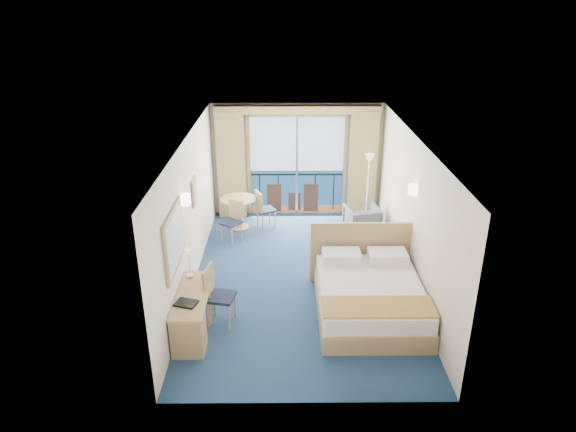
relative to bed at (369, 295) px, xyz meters
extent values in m
plane|color=navy|center=(-1.12, 1.12, -0.33)|extent=(6.50, 6.50, 0.00)
cube|color=white|center=(-1.12, 4.38, 1.02)|extent=(4.00, 0.02, 2.70)
cube|color=white|center=(-1.12, -2.14, 1.02)|extent=(4.00, 0.02, 2.70)
cube|color=white|center=(-3.13, 1.12, 1.02)|extent=(0.02, 6.50, 2.70)
cube|color=white|center=(0.89, 1.12, 1.02)|extent=(0.02, 6.50, 2.70)
cube|color=white|center=(-1.12, 1.12, 2.38)|extent=(4.00, 6.50, 0.02)
cube|color=navy|center=(-1.12, 4.34, 0.23)|extent=(2.20, 0.02, 1.08)
cube|color=#BAD3F5|center=(-1.12, 4.34, 1.43)|extent=(2.20, 0.02, 1.32)
cube|color=brown|center=(-1.12, 4.34, -0.23)|extent=(2.20, 0.02, 0.20)
cube|color=black|center=(-1.12, 4.34, 0.67)|extent=(2.20, 0.02, 0.04)
cube|color=tan|center=(-1.12, 4.33, 2.13)|extent=(2.36, 0.03, 0.12)
cube|color=tan|center=(-2.27, 4.33, 0.87)|extent=(0.06, 0.03, 2.40)
cube|color=tan|center=(0.03, 4.33, 0.87)|extent=(0.06, 0.03, 2.40)
cube|color=silver|center=(-1.12, 4.33, 0.87)|extent=(0.05, 0.02, 2.40)
cube|color=#372219|center=(-0.77, 4.33, 0.07)|extent=(0.35, 0.02, 0.70)
cube|color=#372219|center=(-1.67, 4.33, 0.07)|extent=(0.35, 0.02, 0.70)
cube|color=#372219|center=(-1.17, 4.33, -0.03)|extent=(0.30, 0.02, 0.45)
cube|color=black|center=(-2.02, 4.34, 0.22)|extent=(0.02, 0.01, 0.90)
cube|color=black|center=(-1.57, 4.34, 0.22)|extent=(0.03, 0.01, 0.90)
cube|color=black|center=(-1.12, 4.34, 0.22)|extent=(0.03, 0.01, 0.90)
cube|color=black|center=(-0.67, 4.34, 0.22)|extent=(0.03, 0.01, 0.90)
cube|color=black|center=(-0.22, 4.34, 0.22)|extent=(0.02, 0.01, 0.90)
cube|color=tan|center=(-2.67, 4.19, 0.94)|extent=(0.65, 0.22, 2.55)
cube|color=tan|center=(0.43, 4.19, 0.94)|extent=(0.65, 0.22, 2.55)
cube|color=tan|center=(-1.12, 4.22, 2.25)|extent=(3.80, 0.25, 0.18)
cube|color=tan|center=(-3.09, -0.38, 1.22)|extent=(0.04, 1.25, 0.95)
cube|color=#B4BEC8|center=(-3.07, -0.38, 1.22)|extent=(0.01, 1.12, 0.82)
cube|color=tan|center=(-3.09, 1.57, 1.27)|extent=(0.03, 0.42, 0.52)
cube|color=gray|center=(-3.07, 1.57, 1.27)|extent=(0.01, 0.34, 0.44)
cylinder|color=#FFE1B2|center=(-3.06, 0.52, 1.52)|extent=(0.18, 0.18, 0.18)
cylinder|color=#FFE1B2|center=(0.82, 0.97, 1.52)|extent=(0.18, 0.18, 0.18)
cube|color=tan|center=(0.00, -0.09, -0.17)|extent=(1.73, 2.16, 0.32)
cube|color=white|center=(0.00, -0.09, 0.13)|extent=(1.66, 2.09, 0.27)
cube|color=tan|center=(0.00, -0.80, 0.28)|extent=(1.71, 0.59, 0.03)
cube|color=white|center=(-0.41, 0.68, 0.36)|extent=(0.67, 0.43, 0.19)
cube|color=white|center=(0.41, 0.68, 0.36)|extent=(0.67, 0.43, 0.19)
cube|color=tan|center=(0.00, 1.04, 0.26)|extent=(1.89, 0.06, 1.19)
cube|color=tan|center=(0.66, 1.24, -0.07)|extent=(0.40, 0.38, 0.53)
cube|color=white|center=(0.66, 1.23, 0.24)|extent=(0.23, 0.20, 0.09)
imported|color=#4E565F|center=(0.32, 3.11, 0.00)|extent=(0.84, 0.85, 0.66)
cylinder|color=silver|center=(0.47, 3.52, -0.32)|extent=(0.24, 0.24, 0.03)
cylinder|color=silver|center=(0.47, 3.52, 0.49)|extent=(0.03, 0.03, 1.64)
cone|color=silver|center=(0.47, 3.52, 1.30)|extent=(0.22, 0.22, 0.20)
cube|color=tan|center=(-2.85, -0.53, 0.34)|extent=(0.50, 1.47, 0.04)
cube|color=tan|center=(-2.85, -1.03, -0.01)|extent=(0.48, 0.44, 0.65)
cylinder|color=tan|center=(-3.08, -0.34, -0.01)|extent=(0.05, 0.05, 0.65)
cylinder|color=tan|center=(-2.63, -0.34, -0.01)|extent=(0.05, 0.05, 0.65)
cylinder|color=tan|center=(-3.08, 0.16, -0.01)|extent=(0.05, 0.05, 0.65)
cylinder|color=tan|center=(-2.63, 0.16, -0.01)|extent=(0.05, 0.05, 0.65)
cube|color=#1C2243|center=(-2.45, -0.28, 0.14)|extent=(0.50, 0.50, 0.05)
cube|color=tan|center=(-2.64, -0.24, 0.41)|extent=(0.13, 0.42, 0.51)
cylinder|color=tan|center=(-2.31, -0.48, -0.10)|extent=(0.04, 0.04, 0.46)
cylinder|color=tan|center=(-2.24, -0.14, -0.10)|extent=(0.04, 0.04, 0.46)
cylinder|color=tan|center=(-2.65, -0.41, -0.10)|extent=(0.04, 0.04, 0.46)
cylinder|color=tan|center=(-2.58, -0.07, -0.10)|extent=(0.04, 0.04, 0.46)
cube|color=black|center=(-2.90, -0.81, 0.37)|extent=(0.38, 0.32, 0.03)
cylinder|color=silver|center=(-2.97, 0.00, 0.39)|extent=(0.13, 0.13, 0.02)
cylinder|color=silver|center=(-2.97, 0.00, 0.59)|extent=(0.02, 0.02, 0.43)
cone|color=silver|center=(-2.97, 0.00, 0.81)|extent=(0.12, 0.12, 0.11)
cylinder|color=tan|center=(-2.46, 3.47, 0.37)|extent=(0.80, 0.80, 0.04)
cylinder|color=tan|center=(-2.46, 3.47, 0.02)|extent=(0.08, 0.08, 0.70)
cylinder|color=tan|center=(-2.46, 3.47, -0.32)|extent=(0.44, 0.44, 0.03)
cube|color=#1C2243|center=(-1.84, 3.52, 0.09)|extent=(0.50, 0.50, 0.05)
cube|color=tan|center=(-2.00, 3.44, 0.33)|extent=(0.19, 0.36, 0.45)
cylinder|color=tan|center=(-1.63, 3.44, -0.13)|extent=(0.03, 0.03, 0.41)
cylinder|color=tan|center=(-1.76, 3.72, -0.13)|extent=(0.03, 0.03, 0.41)
cylinder|color=tan|center=(-1.91, 3.31, -0.13)|extent=(0.03, 0.03, 0.41)
cylinder|color=tan|center=(-2.04, 3.59, -0.13)|extent=(0.03, 0.03, 0.41)
cube|color=#1C2243|center=(-2.57, 2.78, 0.10)|extent=(0.53, 0.53, 0.05)
cube|color=tan|center=(-2.46, 2.93, 0.33)|extent=(0.33, 0.26, 0.46)
cylinder|color=tan|center=(-2.79, 2.75, -0.13)|extent=(0.03, 0.03, 0.41)
cylinder|color=tan|center=(-2.54, 2.56, -0.13)|extent=(0.03, 0.03, 0.41)
cylinder|color=tan|center=(-2.61, 3.00, -0.13)|extent=(0.03, 0.03, 0.41)
cylinder|color=tan|center=(-2.36, 2.81, -0.13)|extent=(0.03, 0.03, 0.41)
camera|label=1|loc=(-1.42, -7.37, 4.60)|focal=32.00mm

